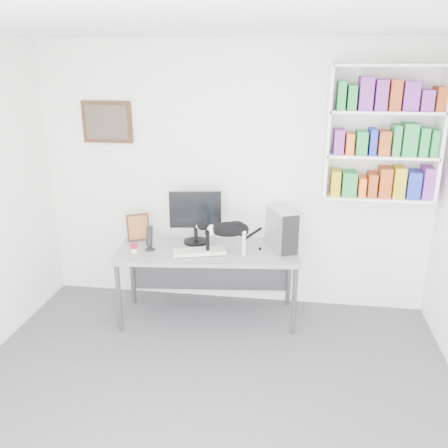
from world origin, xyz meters
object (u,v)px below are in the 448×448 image
object	(u,v)px
bookshelf	(383,134)
desk	(208,284)
keyboard	(199,251)
pc_tower	(282,229)
monitor	(195,217)
soup_can	(134,248)
cat	(227,238)
speaker	(150,238)
leaning_print	(138,227)

from	to	relation	value
bookshelf	desk	size ratio (longest dim) A/B	0.70
desk	keyboard	size ratio (longest dim) A/B	3.50
desk	pc_tower	xyz separation A→B (m)	(0.71, 0.15, 0.57)
monitor	pc_tower	bearing A→B (deg)	-11.61
desk	soup_can	distance (m)	0.82
monitor	pc_tower	size ratio (longest dim) A/B	1.36
cat	desk	bearing A→B (deg)	148.81
pc_tower	cat	xyz separation A→B (m)	(-0.51, -0.23, -0.03)
bookshelf	soup_can	distance (m)	2.57
monitor	soup_can	size ratio (longest dim) A/B	6.12
monitor	soup_can	distance (m)	0.68
desk	speaker	size ratio (longest dim) A/B	7.00
pc_tower	bookshelf	bearing A→B (deg)	-14.01
keyboard	speaker	world-z (taller)	speaker
bookshelf	speaker	distance (m)	2.40
soup_can	cat	size ratio (longest dim) A/B	0.16
leaning_print	cat	xyz separation A→B (m)	(0.96, -0.26, 0.03)
monitor	cat	world-z (taller)	monitor
soup_can	cat	xyz separation A→B (m)	(0.89, 0.09, 0.13)
bookshelf	speaker	world-z (taller)	bookshelf
keyboard	speaker	xyz separation A→B (m)	(-0.49, 0.02, 0.11)
monitor	desk	bearing A→B (deg)	-59.31
monitor	cat	xyz separation A→B (m)	(0.36, -0.27, -0.10)
speaker	desk	bearing A→B (deg)	22.86
keyboard	cat	bearing A→B (deg)	-14.47
soup_can	keyboard	bearing A→B (deg)	6.94
bookshelf	keyboard	world-z (taller)	bookshelf
bookshelf	speaker	xyz separation A→B (m)	(-2.15, -0.39, -0.99)
desk	speaker	world-z (taller)	speaker
bookshelf	keyboard	distance (m)	2.03
desk	leaning_print	distance (m)	0.93
monitor	keyboard	bearing A→B (deg)	-81.78
leaning_print	soup_can	world-z (taller)	leaning_print
desk	monitor	size ratio (longest dim) A/B	3.21
keyboard	soup_can	xyz separation A→B (m)	(-0.63, -0.08, 0.03)
monitor	leaning_print	bearing A→B (deg)	171.05
monitor	speaker	distance (m)	0.50
keyboard	soup_can	size ratio (longest dim) A/B	5.62
bookshelf	cat	world-z (taller)	bookshelf
desk	cat	world-z (taller)	cat
monitor	cat	size ratio (longest dim) A/B	0.99
keyboard	soup_can	distance (m)	0.63
pc_tower	speaker	world-z (taller)	pc_tower
cat	bookshelf	bearing A→B (deg)	6.95
bookshelf	soup_can	xyz separation A→B (m)	(-2.29, -0.49, -1.07)
monitor	leaning_print	xyz separation A→B (m)	(-0.60, -0.00, -0.13)
pc_tower	monitor	bearing A→B (deg)	153.08
bookshelf	monitor	world-z (taller)	bookshelf
bookshelf	speaker	size ratio (longest dim) A/B	4.93
leaning_print	cat	distance (m)	1.00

